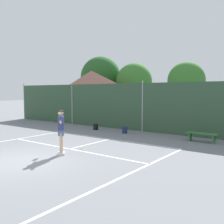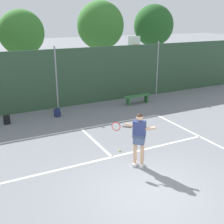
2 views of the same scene
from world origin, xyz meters
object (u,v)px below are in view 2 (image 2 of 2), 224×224
backpack_black (7,120)px  backpack_navy (57,113)px  tennis_player (139,135)px  tennis_ball (120,150)px  basketball_hoop (133,56)px  courtside_bench (137,97)px

backpack_black → backpack_navy: same height
backpack_navy → tennis_player: bearing=-81.1°
tennis_ball → backpack_black: bearing=124.4°
basketball_hoop → backpack_navy: size_ratio=7.67×
tennis_ball → courtside_bench: (3.81, 4.92, 0.33)m
courtside_bench → backpack_navy: bearing=-178.8°
backpack_black → courtside_bench: (7.13, 0.07, 0.17)m
tennis_ball → backpack_black: 5.88m
tennis_ball → backpack_navy: (-0.92, 4.82, 0.16)m
courtside_bench → basketball_hoop: bearing=64.4°
tennis_player → backpack_black: tennis_player is taller
tennis_player → backpack_navy: size_ratio=4.01×
basketball_hoop → courtside_bench: (-1.32, -2.75, -1.95)m
basketball_hoop → tennis_ball: 9.51m
basketball_hoop → tennis_player: bearing=-119.8°
backpack_navy → courtside_bench: 4.74m
basketball_hoop → backpack_black: (-8.45, -2.83, -2.12)m
basketball_hoop → tennis_ball: bearing=-123.8°
tennis_player → tennis_ball: size_ratio=28.10×
tennis_player → backpack_black: size_ratio=4.01×
backpack_navy → basketball_hoop: bearing=25.2°
tennis_player → backpack_black: (-3.34, 6.09, -0.92)m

